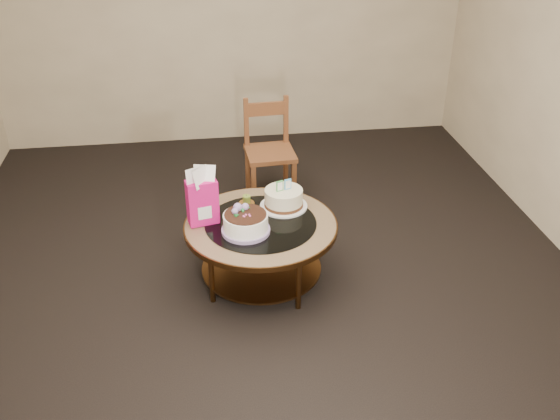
{
  "coord_description": "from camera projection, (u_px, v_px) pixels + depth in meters",
  "views": [
    {
      "loc": [
        -0.36,
        -3.5,
        2.59
      ],
      "look_at": [
        0.13,
        0.02,
        0.53
      ],
      "focal_mm": 40.0,
      "sensor_mm": 36.0,
      "label": 1
    }
  ],
  "objects": [
    {
      "name": "ground",
      "position": [
        262.0,
        279.0,
        4.35
      ],
      "size": [
        5.0,
        5.0,
        0.0
      ],
      "primitive_type": "plane",
      "color": "black",
      "rests_on": "ground"
    },
    {
      "name": "room_walls",
      "position": [
        258.0,
        61.0,
        3.57
      ],
      "size": [
        4.52,
        5.02,
        2.61
      ],
      "color": "beige",
      "rests_on": "ground"
    },
    {
      "name": "coffee_table",
      "position": [
        261.0,
        233.0,
        4.16
      ],
      "size": [
        1.02,
        1.02,
        0.46
      ],
      "color": "brown",
      "rests_on": "ground"
    },
    {
      "name": "decorated_cake",
      "position": [
        245.0,
        224.0,
        3.99
      ],
      "size": [
        0.31,
        0.31,
        0.18
      ],
      "rotation": [
        0.0,
        0.0,
        -0.36
      ],
      "color": "#9F85BC",
      "rests_on": "coffee_table"
    },
    {
      "name": "cream_cake",
      "position": [
        284.0,
        199.0,
        4.27
      ],
      "size": [
        0.33,
        0.33,
        0.21
      ],
      "rotation": [
        0.0,
        0.0,
        0.32
      ],
      "color": "white",
      "rests_on": "coffee_table"
    },
    {
      "name": "gift_bag",
      "position": [
        202.0,
        196.0,
        4.03
      ],
      "size": [
        0.22,
        0.17,
        0.39
      ],
      "rotation": [
        0.0,
        0.0,
        0.21
      ],
      "color": "#D7146E",
      "rests_on": "coffee_table"
    },
    {
      "name": "pillar_candle",
      "position": [
        247.0,
        202.0,
        4.31
      ],
      "size": [
        0.11,
        0.11,
        0.08
      ],
      "rotation": [
        0.0,
        0.0,
        -0.28
      ],
      "color": "#DFB55C",
      "rests_on": "coffee_table"
    },
    {
      "name": "dining_chair",
      "position": [
        269.0,
        150.0,
        5.17
      ],
      "size": [
        0.41,
        0.41,
        0.85
      ],
      "rotation": [
        0.0,
        0.0,
        0.06
      ],
      "color": "brown",
      "rests_on": "ground"
    }
  ]
}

